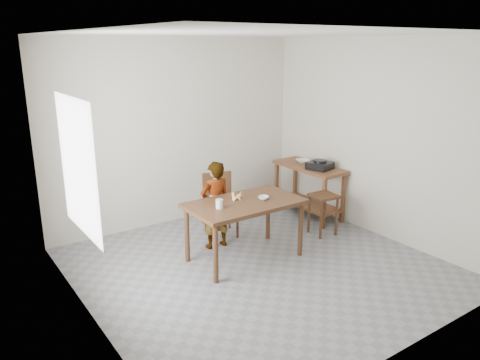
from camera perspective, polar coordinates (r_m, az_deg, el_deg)
floor at (r=5.77m, az=2.32°, el=-10.70°), size 4.00×4.00×0.04m
ceiling at (r=5.14m, az=2.68°, el=17.66°), size 4.00×4.00×0.04m
wall_back at (r=6.96m, az=-7.70°, el=5.84°), size 4.00×0.04×2.70m
wall_front at (r=3.95m, az=20.60°, el=-3.21°), size 4.00×0.04×2.70m
wall_left at (r=4.40m, az=-18.91°, el=-1.05°), size 0.04×4.00×2.70m
wall_right at (r=6.68m, az=16.44°, el=4.88°), size 0.04×4.00×2.70m
window_pane at (r=4.56m, az=-19.20°, el=1.47°), size 0.02×1.10×1.30m
dining_table at (r=5.82m, az=0.57°, el=-6.14°), size 1.40×0.80×0.75m
prep_counter at (r=7.35m, az=8.34°, el=-1.26°), size 0.50×1.20×0.80m
child at (r=6.08m, az=-3.06°, el=-3.07°), size 0.44×0.30×1.17m
dining_chair at (r=6.51m, az=-2.32°, el=-3.13°), size 0.51×0.51×0.86m
stool at (r=6.68m, az=10.05°, el=-4.14°), size 0.36×0.36×0.58m
glass_tumbler at (r=5.45m, az=-2.53°, el=-2.92°), size 0.10×0.10×0.11m
small_bowl at (r=5.77m, az=2.87°, el=-2.18°), size 0.15×0.15×0.04m
banana at (r=5.76m, az=-0.35°, el=-2.09°), size 0.20×0.17×0.06m
serving_bowl at (r=7.39m, az=7.68°, el=2.29°), size 0.26×0.26×0.05m
gas_burner at (r=7.06m, az=9.72°, el=1.76°), size 0.39×0.39×0.11m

